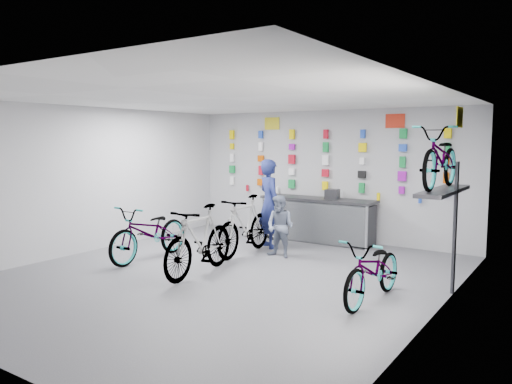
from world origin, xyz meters
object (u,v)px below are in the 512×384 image
Objects in this scene: bike_center at (199,240)px; customer at (280,226)px; clerk at (270,203)px; bike_right at (374,270)px; bike_service at (245,225)px; bike_left at (150,232)px; counter at (317,220)px.

customer is at bearing 69.37° from bike_center.
clerk is at bearing 137.53° from customer.
bike_service reaches higher than bike_right.
bike_left is 1.88m from bike_service.
bike_right is 3.01m from customer.
bike_left is 1.03× the size of bike_service.
bike_right is at bearing -52.43° from counter.
customer is (-2.53, 1.62, 0.14)m from bike_right.
bike_service is 0.94m from clerk.
bike_left is 1.67× the size of customer.
bike_service is at bearing 91.78° from bike_center.
bike_center is (1.50, -0.30, 0.06)m from bike_left.
clerk is (-3.20, 2.28, 0.48)m from bike_right.
bike_center is 2.57m from clerk.
customer is at bearing 35.71° from bike_left.
clerk reaches higher than bike_center.
bike_left is at bearing -119.33° from counter.
clerk reaches higher than bike_right.
bike_center is at bearing -86.26° from bike_service.
bike_right is (4.53, -0.04, -0.07)m from bike_left.
bike_service is 1.04× the size of clerk.
bike_service is (-3.25, 1.42, 0.13)m from bike_right.
bike_service is at bearing 119.39° from clerk.
counter is 1.35m from clerk.
bike_left is 1.53m from bike_center.
customer reaches higher than bike_service.
bike_left is (-1.90, -3.38, 0.05)m from counter.
bike_center reaches higher than bike_left.
bike_left is at bearing -139.15° from customer.
bike_right is at bearing -30.02° from customer.
bike_service reaches higher than counter.
bike_center is 1.62× the size of customer.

